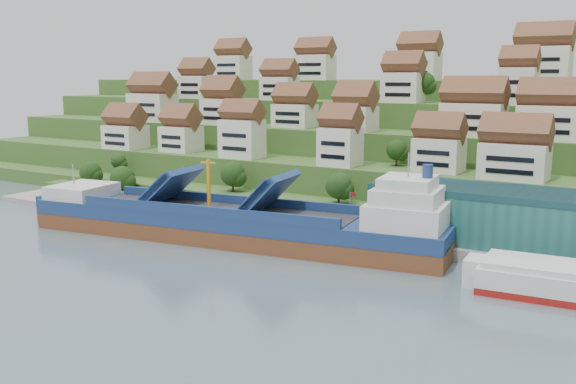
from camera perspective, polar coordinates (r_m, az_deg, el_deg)
The scene contains 10 objects.
ground at distance 127.09m, azimuth -3.87°, elevation -4.44°, with size 300.00×300.00×0.00m, color slate.
quay at distance 129.75m, azimuth 7.25°, elevation -3.70°, with size 180.00×14.00×2.20m, color gray.
pebble_beach at distance 174.20m, azimuth -17.24°, elevation -0.71°, with size 45.00×20.00×1.00m, color gray.
hillside at distance 216.79m, azimuth 12.24°, elevation 4.29°, with size 260.00×128.00×31.00m.
hillside_village at distance 174.68m, azimuth 8.02°, elevation 7.51°, with size 158.35×61.73×29.22m.
hillside_trees at distance 168.35m, azimuth 0.94°, elevation 4.83°, with size 129.01×62.85×30.99m.
warehouse at distance 121.13m, azimuth 21.63°, elevation -2.38°, with size 60.00×15.00×10.00m, color #24625C.
flagpole at distance 124.84m, azimuth 5.57°, elevation -1.49°, with size 1.28×0.16×8.00m.
beach_huts at distance 174.62m, azimuth -18.00°, elevation -0.19°, with size 14.40×3.70×2.20m.
cargo_ship at distance 125.89m, azimuth -4.31°, elevation -2.91°, with size 87.16×25.21×19.21m.
Camera 1 is at (71.73, -99.90, 32.04)m, focal length 40.00 mm.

